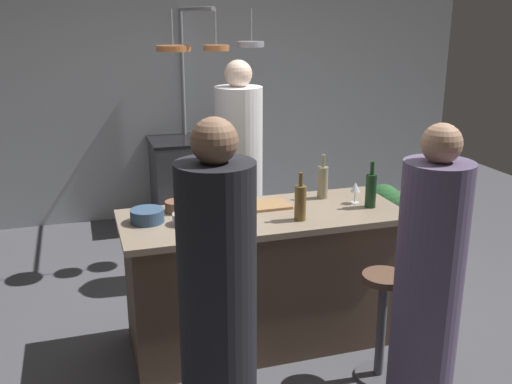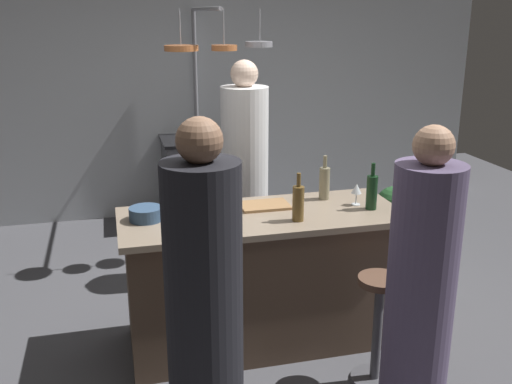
# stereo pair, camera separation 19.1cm
# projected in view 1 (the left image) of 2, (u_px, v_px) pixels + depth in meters

# --- Properties ---
(ground_plane) EXTENTS (9.00, 9.00, 0.00)m
(ground_plane) POSITION_uv_depth(u_px,v_px,m) (263.00, 339.00, 3.98)
(ground_plane) COLOR #4C4C51
(back_wall) EXTENTS (6.40, 0.16, 2.60)m
(back_wall) POSITION_uv_depth(u_px,v_px,m) (180.00, 93.00, 6.19)
(back_wall) COLOR #B2B7BC
(back_wall) RESTS_ON ground_plane
(kitchen_island) EXTENTS (1.80, 0.72, 0.90)m
(kitchen_island) POSITION_uv_depth(u_px,v_px,m) (263.00, 278.00, 3.84)
(kitchen_island) COLOR brown
(kitchen_island) RESTS_ON ground_plane
(stove_range) EXTENTS (0.80, 0.64, 0.89)m
(stove_range) POSITION_uv_depth(u_px,v_px,m) (190.00, 181.00, 6.08)
(stove_range) COLOR #47474C
(stove_range) RESTS_ON ground_plane
(chef) EXTENTS (0.38, 0.38, 1.78)m
(chef) POSITION_uv_depth(u_px,v_px,m) (239.00, 180.00, 4.71)
(chef) COLOR white
(chef) RESTS_ON ground_plane
(bar_stool_right) EXTENTS (0.28, 0.28, 0.68)m
(bar_stool_right) POSITION_uv_depth(u_px,v_px,m) (382.00, 322.00, 3.45)
(bar_stool_right) COLOR #4C4C51
(bar_stool_right) RESTS_ON ground_plane
(guest_right) EXTENTS (0.34, 0.34, 1.63)m
(guest_right) POSITION_uv_depth(u_px,v_px,m) (427.00, 292.00, 2.99)
(guest_right) COLOR #594C6B
(guest_right) RESTS_ON ground_plane
(bar_stool_left) EXTENTS (0.28, 0.28, 0.68)m
(bar_stool_left) POSITION_uv_depth(u_px,v_px,m) (205.00, 351.00, 3.15)
(bar_stool_left) COLOR #4C4C51
(bar_stool_left) RESTS_ON ground_plane
(guest_left) EXTENTS (0.36, 0.36, 1.71)m
(guest_left) POSITION_uv_depth(u_px,v_px,m) (218.00, 313.00, 2.71)
(guest_left) COLOR black
(guest_left) RESTS_ON ground_plane
(overhead_pot_rack) EXTENTS (0.90, 1.48, 2.17)m
(overhead_pot_rack) POSITION_uv_depth(u_px,v_px,m) (198.00, 67.00, 5.19)
(overhead_pot_rack) COLOR gray
(overhead_pot_rack) RESTS_ON ground_plane
(potted_plant) EXTENTS (0.36, 0.36, 0.52)m
(potted_plant) POSITION_uv_depth(u_px,v_px,m) (383.00, 206.00, 5.74)
(potted_plant) COLOR brown
(potted_plant) RESTS_ON ground_plane
(cutting_board) EXTENTS (0.32, 0.22, 0.02)m
(cutting_board) POSITION_uv_depth(u_px,v_px,m) (265.00, 205.00, 3.84)
(cutting_board) COLOR #997047
(cutting_board) RESTS_ON kitchen_island
(pepper_mill) EXTENTS (0.05, 0.05, 0.21)m
(pepper_mill) POSITION_uv_depth(u_px,v_px,m) (210.00, 216.00, 3.35)
(pepper_mill) COLOR #382319
(pepper_mill) RESTS_ON kitchen_island
(wine_bottle_red) EXTENTS (0.07, 0.07, 0.31)m
(wine_bottle_red) POSITION_uv_depth(u_px,v_px,m) (371.00, 190.00, 3.80)
(wine_bottle_red) COLOR #143319
(wine_bottle_red) RESTS_ON kitchen_island
(wine_bottle_white) EXTENTS (0.07, 0.07, 0.30)m
(wine_bottle_white) POSITION_uv_depth(u_px,v_px,m) (323.00, 182.00, 3.99)
(wine_bottle_white) COLOR gray
(wine_bottle_white) RESTS_ON kitchen_island
(wine_bottle_amber) EXTENTS (0.07, 0.07, 0.30)m
(wine_bottle_amber) POSITION_uv_depth(u_px,v_px,m) (300.00, 202.00, 3.57)
(wine_bottle_amber) COLOR brown
(wine_bottle_amber) RESTS_ON kitchen_island
(wine_glass_near_left_guest) EXTENTS (0.07, 0.07, 0.15)m
(wine_glass_near_left_guest) POSITION_uv_depth(u_px,v_px,m) (355.00, 188.00, 3.88)
(wine_glass_near_left_guest) COLOR silver
(wine_glass_near_left_guest) RESTS_ON kitchen_island
(wine_glass_by_chef) EXTENTS (0.07, 0.07, 0.15)m
(wine_glass_by_chef) POSITION_uv_depth(u_px,v_px,m) (233.00, 188.00, 3.88)
(wine_glass_by_chef) COLOR silver
(wine_glass_by_chef) RESTS_ON kitchen_island
(mixing_bowl_wooden) EXTENTS (0.15, 0.15, 0.07)m
(mixing_bowl_wooden) POSITION_uv_depth(u_px,v_px,m) (176.00, 206.00, 3.74)
(mixing_bowl_wooden) COLOR brown
(mixing_bowl_wooden) RESTS_ON kitchen_island
(mixing_bowl_steel) EXTENTS (0.14, 0.14, 0.07)m
(mixing_bowl_steel) POSITION_uv_depth(u_px,v_px,m) (184.00, 219.00, 3.52)
(mixing_bowl_steel) COLOR #B7B7BC
(mixing_bowl_steel) RESTS_ON kitchen_island
(mixing_bowl_blue) EXTENTS (0.20, 0.20, 0.08)m
(mixing_bowl_blue) POSITION_uv_depth(u_px,v_px,m) (147.00, 216.00, 3.55)
(mixing_bowl_blue) COLOR #334C6B
(mixing_bowl_blue) RESTS_ON kitchen_island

